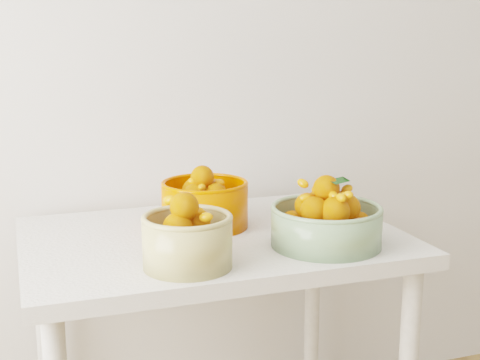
# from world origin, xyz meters

# --- Properties ---
(table) EXTENTS (1.00, 0.70, 0.75)m
(table) POSITION_xyz_m (-0.25, 1.60, 0.65)
(table) COLOR silver
(table) RESTS_ON ground
(bowl_cream) EXTENTS (0.24, 0.24, 0.18)m
(bowl_cream) POSITION_xyz_m (-0.38, 1.37, 0.82)
(bowl_cream) COLOR tan
(bowl_cream) RESTS_ON table
(bowl_green) EXTENTS (0.30, 0.30, 0.18)m
(bowl_green) POSITION_xyz_m (-0.00, 1.41, 0.81)
(bowl_green) COLOR gray
(bowl_green) RESTS_ON table
(bowl_orange) EXTENTS (0.28, 0.28, 0.17)m
(bowl_orange) POSITION_xyz_m (-0.25, 1.68, 0.82)
(bowl_orange) COLOR #E04900
(bowl_orange) RESTS_ON table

